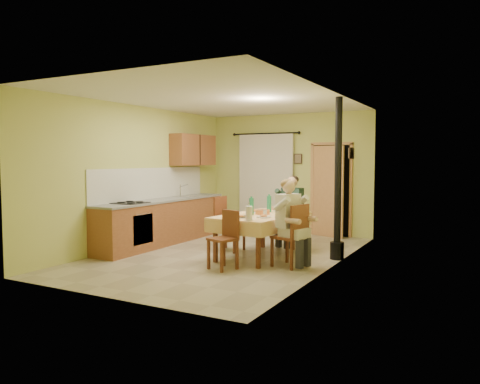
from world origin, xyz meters
The scene contains 17 objects.
floor centered at (0.00, 0.00, 0.00)m, with size 4.00×6.00×0.01m, color tan.
room_shell centered at (0.00, 0.00, 1.82)m, with size 4.04×6.04×2.82m.
kitchen_run centered at (-1.71, 0.40, 0.48)m, with size 0.64×3.64×1.56m.
upper_cabinets centered at (-1.82, 1.70, 1.95)m, with size 0.35×1.40×0.70m, color brown.
curtain centered at (-0.55, 2.90, 1.26)m, with size 1.70×0.07×2.22m.
doorway centered at (1.04, 2.90, 1.05)m, with size 0.96×0.34×2.15m.
dining_table centered at (0.65, 0.14, 0.38)m, with size 1.27×1.95×0.76m.
tableware centered at (0.66, 0.04, 0.83)m, with size 0.72×1.65×0.33m.
chair_far centered at (0.79, 1.22, 0.29)m, with size 0.49×0.49×0.96m.
chair_near centered at (0.53, -0.98, 0.29)m, with size 0.48×0.48×0.93m.
chair_right centered at (1.40, -0.32, 0.29)m, with size 0.56×0.56×1.02m.
chair_left centered at (-0.13, 0.38, 0.29)m, with size 0.47×0.47×1.03m.
man_far centered at (0.79, 1.23, 0.88)m, with size 0.63×0.55×1.39m.
man_right centered at (1.38, -0.31, 0.88)m, with size 0.56×0.64×1.39m.
stove_flue centered at (1.90, 0.60, 1.02)m, with size 0.24×0.24×2.80m.
picture_back centered at (0.25, 2.97, 1.75)m, with size 0.19×0.03×0.23m, color black.
picture_right centered at (1.97, 1.20, 1.85)m, with size 0.03×0.31×0.21m, color brown.
Camera 1 is at (4.21, -7.29, 1.74)m, focal length 35.00 mm.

